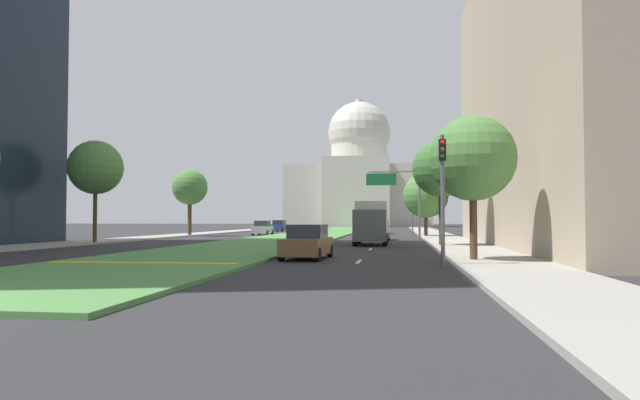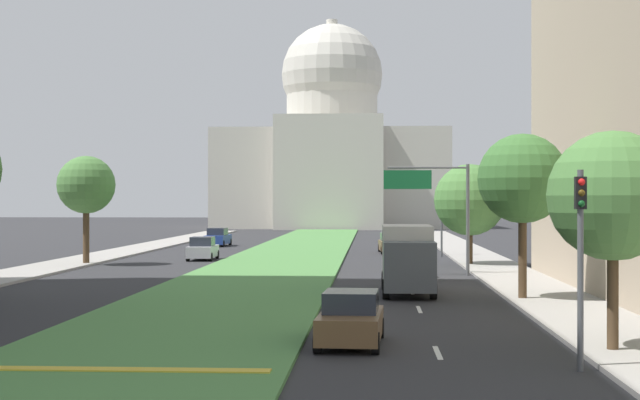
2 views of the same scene
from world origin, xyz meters
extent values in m
plane|color=#2B2B2D|center=(0.00, 68.38, 0.00)|extent=(300.87, 300.87, 0.00)
cube|color=#4C8442|center=(0.00, 61.54, 0.07)|extent=(8.70, 123.08, 0.14)
cube|color=gold|center=(0.00, 11.38, 0.16)|extent=(7.83, 0.50, 0.04)
cube|color=silver|center=(8.33, 15.38, 0.00)|extent=(0.16, 2.40, 0.01)
cube|color=silver|center=(8.33, 26.02, 0.00)|extent=(0.16, 2.40, 0.01)
cube|color=silver|center=(8.33, 33.18, 0.00)|extent=(0.16, 2.40, 0.01)
cube|color=silver|center=(8.33, 47.87, 0.00)|extent=(0.16, 2.40, 0.01)
cube|color=silver|center=(8.33, 55.50, 0.00)|extent=(0.16, 2.40, 0.01)
cube|color=silver|center=(8.33, 67.36, 0.00)|extent=(0.16, 2.40, 0.01)
cube|color=silver|center=(8.33, 64.87, 0.00)|extent=(0.16, 2.40, 0.01)
cube|color=#9E9991|center=(-14.30, 54.70, 0.07)|extent=(4.00, 123.08, 0.15)
cube|color=#9E9991|center=(14.30, 54.70, 0.07)|extent=(4.00, 123.08, 0.15)
cube|color=tan|center=(24.64, 28.51, 10.84)|extent=(16.68, 36.69, 21.68)
cube|color=beige|center=(0.00, 136.76, 7.71)|extent=(36.57, 18.31, 15.41)
cube|color=beige|center=(0.00, 125.60, 8.48)|extent=(16.09, 4.00, 16.95)
cylinder|color=beige|center=(0.00, 136.76, 18.48)|extent=(14.45, 14.45, 6.14)
sphere|color=beige|center=(0.00, 136.76, 24.36)|extent=(16.04, 16.04, 16.04)
cylinder|color=beige|center=(0.00, 136.76, 31.58)|extent=(1.80, 1.80, 3.00)
cylinder|color=#515456|center=(11.80, 12.66, 2.60)|extent=(0.16, 0.16, 5.20)
cube|color=black|center=(11.80, 12.66, 4.60)|extent=(0.28, 0.24, 0.84)
sphere|color=red|center=(11.80, 12.52, 4.88)|extent=(0.18, 0.18, 0.18)
sphere|color=#4C380F|center=(11.80, 12.52, 4.60)|extent=(0.18, 0.18, 0.18)
sphere|color=#0F4219|center=(11.80, 12.52, 4.32)|extent=(0.18, 0.18, 0.18)
cylinder|color=#515456|center=(11.80, 61.05, 2.60)|extent=(0.16, 0.16, 5.20)
cube|color=black|center=(11.80, 61.05, 4.60)|extent=(0.28, 0.24, 0.84)
sphere|color=#510F0F|center=(11.80, 60.91, 4.88)|extent=(0.18, 0.18, 0.18)
sphere|color=#4C380F|center=(11.80, 60.91, 4.60)|extent=(0.18, 0.18, 0.18)
sphere|color=#1ED838|center=(11.80, 60.91, 4.32)|extent=(0.18, 0.18, 0.18)
cylinder|color=#515456|center=(12.00, 43.09, 3.25)|extent=(0.20, 0.20, 6.50)
cylinder|color=#515456|center=(9.66, 43.09, 6.30)|extent=(4.68, 0.12, 0.12)
cube|color=#146033|center=(8.50, 43.04, 5.60)|extent=(2.80, 0.08, 1.10)
cylinder|color=#4C3823|center=(13.31, 15.38, 1.76)|extent=(0.33, 0.33, 3.52)
sphere|color=#4C7F3D|center=(13.31, 15.38, 4.54)|extent=(3.73, 3.73, 3.73)
cylinder|color=#4C3823|center=(-12.83, 30.48, 2.36)|extent=(0.30, 0.30, 4.71)
sphere|color=#4C7F3D|center=(-12.83, 30.48, 5.85)|extent=(4.12, 4.12, 4.12)
cylinder|color=#4C3823|center=(12.98, 29.36, 2.14)|extent=(0.37, 0.37, 4.28)
sphere|color=#3D7033|center=(12.98, 29.36, 5.35)|extent=(3.92, 3.92, 3.92)
cylinder|color=#4C3823|center=(-12.91, 50.42, 2.18)|extent=(0.43, 0.43, 4.36)
sphere|color=#4C7F3D|center=(-12.91, 50.42, 5.44)|extent=(3.91, 3.91, 3.91)
cylinder|color=#4C3823|center=(12.95, 51.10, 1.55)|extent=(0.37, 0.37, 3.10)
sphere|color=#4C7F3D|center=(12.95, 51.10, 4.42)|extent=(4.79, 4.79, 4.79)
cube|color=brown|center=(5.78, 16.63, 0.61)|extent=(2.04, 4.20, 0.78)
cube|color=#282D38|center=(5.79, 16.79, 1.32)|extent=(1.71, 2.05, 0.64)
cylinder|color=black|center=(6.53, 14.98, 0.32)|extent=(0.25, 0.65, 0.64)
cylinder|color=black|center=(4.86, 15.06, 0.32)|extent=(0.25, 0.65, 0.64)
cylinder|color=black|center=(6.70, 18.19, 0.32)|extent=(0.25, 0.65, 0.64)
cylinder|color=black|center=(5.03, 18.27, 0.32)|extent=(0.25, 0.65, 0.64)
cube|color=silver|center=(8.35, 42.04, 0.64)|extent=(1.88, 4.68, 0.83)
cube|color=#282D38|center=(8.35, 42.22, 1.39)|extent=(1.64, 2.25, 0.68)
cylinder|color=black|center=(9.20, 40.15, 0.32)|extent=(0.22, 0.64, 0.64)
cylinder|color=black|center=(7.51, 40.14, 0.32)|extent=(0.22, 0.64, 0.64)
cylinder|color=black|center=(9.18, 43.93, 0.32)|extent=(0.22, 0.64, 0.64)
cylinder|color=black|center=(7.49, 43.92, 0.32)|extent=(0.22, 0.64, 0.64)
cube|color=#BCBCC1|center=(-5.98, 56.16, 0.63)|extent=(1.88, 4.19, 0.82)
cube|color=#282D38|center=(-5.98, 55.99, 1.37)|extent=(1.62, 2.02, 0.67)
cylinder|color=black|center=(-6.83, 57.77, 0.32)|extent=(0.23, 0.64, 0.64)
cylinder|color=black|center=(-5.20, 57.80, 0.32)|extent=(0.23, 0.64, 0.64)
cylinder|color=black|center=(-6.77, 54.52, 0.32)|extent=(0.23, 0.64, 0.64)
cylinder|color=black|center=(-5.13, 54.55, 0.32)|extent=(0.23, 0.64, 0.64)
cube|color=brown|center=(7.93, 65.85, 0.62)|extent=(1.99, 4.64, 0.80)
cube|color=#282D38|center=(7.92, 66.03, 1.34)|extent=(1.66, 2.26, 0.65)
cylinder|color=black|center=(8.82, 64.06, 0.32)|extent=(0.25, 0.65, 0.64)
cylinder|color=black|center=(7.23, 63.98, 0.32)|extent=(0.25, 0.65, 0.64)
cylinder|color=black|center=(8.63, 67.71, 0.32)|extent=(0.25, 0.65, 0.64)
cylinder|color=black|center=(7.04, 67.63, 0.32)|extent=(0.25, 0.65, 0.64)
cube|color=navy|center=(-8.28, 76.59, 0.64)|extent=(1.99, 4.68, 0.84)
cube|color=#282D38|center=(-8.29, 76.40, 1.40)|extent=(1.70, 2.27, 0.68)
cylinder|color=black|center=(-9.07, 78.47, 0.32)|extent=(0.24, 0.65, 0.64)
cylinder|color=black|center=(-7.38, 78.42, 0.32)|extent=(0.24, 0.65, 0.64)
cylinder|color=black|center=(-9.18, 74.75, 0.32)|extent=(0.24, 0.65, 0.64)
cylinder|color=black|center=(-7.49, 74.70, 0.32)|extent=(0.24, 0.65, 0.64)
cube|color=#4C5156|center=(8.09, 29.87, 1.45)|extent=(2.30, 2.00, 2.20)
cube|color=beige|center=(8.09, 33.07, 1.80)|extent=(2.30, 4.40, 2.80)
cylinder|color=black|center=(9.14, 29.87, 0.45)|extent=(0.30, 0.90, 0.90)
cylinder|color=black|center=(7.04, 29.87, 0.45)|extent=(0.30, 0.90, 0.90)
cylinder|color=black|center=(9.14, 34.17, 0.45)|extent=(0.30, 0.90, 0.90)
cylinder|color=black|center=(7.04, 34.17, 0.45)|extent=(0.30, 0.90, 0.90)
camera|label=1|loc=(10.09, -9.91, 1.89)|focal=31.84mm
camera|label=2|loc=(6.44, -11.75, 4.43)|focal=52.48mm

